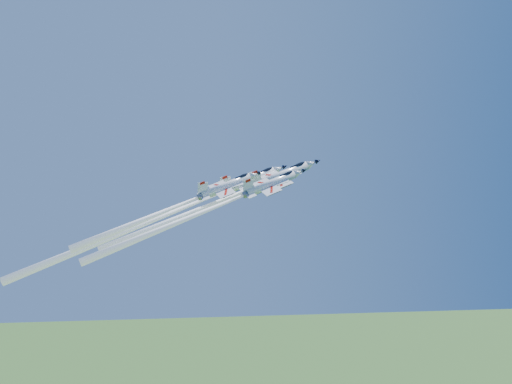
{
  "coord_description": "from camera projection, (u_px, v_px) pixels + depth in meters",
  "views": [
    {
      "loc": [
        -15.84,
        -122.25,
        90.97
      ],
      "look_at": [
        0.0,
        0.0,
        91.47
      ],
      "focal_mm": 40.0,
      "sensor_mm": 36.0,
      "label": 1
    }
  ],
  "objects": [
    {
      "name": "jet_lead",
      "position": [
        221.0,
        201.0,
        124.5
      ],
      "size": [
        39.17,
        15.56,
        32.15
      ],
      "rotation": [
        0.4,
        0.31,
        -1.32
      ],
      "color": "white"
    },
    {
      "name": "jet_left",
      "position": [
        160.0,
        217.0,
        126.81
      ],
      "size": [
        47.85,
        20.39,
        45.36
      ],
      "rotation": [
        0.4,
        0.31,
        -1.32
      ],
      "color": "white"
    },
    {
      "name": "jet_slot",
      "position": [
        175.0,
        207.0,
        119.22
      ],
      "size": [
        32.19,
        12.79,
        26.0
      ],
      "rotation": [
        0.4,
        0.31,
        -1.32
      ],
      "color": "white"
    },
    {
      "name": "jet_right",
      "position": [
        205.0,
        211.0,
        112.96
      ],
      "size": [
        35.34,
        14.24,
        31.19
      ],
      "rotation": [
        0.4,
        0.31,
        -1.32
      ],
      "color": "white"
    }
  ]
}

